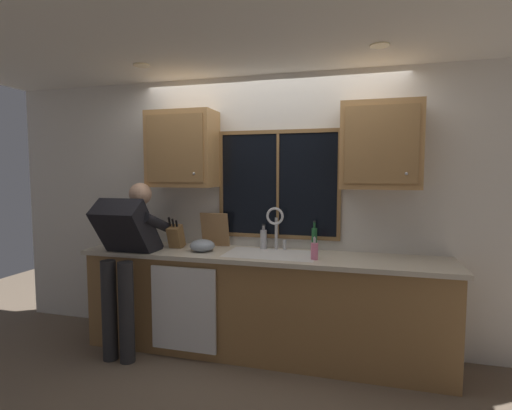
{
  "coord_description": "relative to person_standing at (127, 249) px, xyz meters",
  "views": [
    {
      "loc": [
        0.86,
        -3.58,
        1.64
      ],
      "look_at": [
        -0.04,
        -0.3,
        1.35
      ],
      "focal_mm": 27.11,
      "sensor_mm": 36.0,
      "label": 1
    }
  ],
  "objects": [
    {
      "name": "soap_dispenser",
      "position": [
        1.65,
        0.19,
        0.04
      ],
      "size": [
        0.06,
        0.07,
        0.19
      ],
      "color": "pink",
      "rests_on": "countertop"
    },
    {
      "name": "ceiling_downlight_left",
      "position": [
        0.19,
        0.0,
        1.59
      ],
      "size": [
        0.14,
        0.14,
        0.01
      ],
      "primitive_type": "cylinder",
      "color": "#FFEAB2"
    },
    {
      "name": "person_standing",
      "position": [
        0.0,
        0.0,
        0.0
      ],
      "size": [
        0.53,
        0.7,
        1.54
      ],
      "color": "#262628",
      "rests_on": "floor"
    },
    {
      "name": "cutting_board",
      "position": [
        0.64,
        0.52,
        0.13
      ],
      "size": [
        0.28,
        0.09,
        0.33
      ],
      "primitive_type": "cube",
      "rotation": [
        0.21,
        0.0,
        0.0
      ],
      "color": "#997047",
      "rests_on": "countertop"
    },
    {
      "name": "mixing_bowl",
      "position": [
        0.62,
        0.26,
        0.02
      ],
      "size": [
        0.23,
        0.23,
        0.11
      ],
      "primitive_type": "ellipsoid",
      "color": "#8C99A8",
      "rests_on": "countertop"
    },
    {
      "name": "window_frame_right",
      "position": [
        1.82,
        0.59,
        0.57
      ],
      "size": [
        0.03,
        0.02,
        0.95
      ],
      "primitive_type": "cube",
      "color": "brown"
    },
    {
      "name": "faucet",
      "position": [
        1.26,
        0.48,
        0.22
      ],
      "size": [
        0.18,
        0.09,
        0.4
      ],
      "color": "silver",
      "rests_on": "countertop"
    },
    {
      "name": "upper_cabinet_left",
      "position": [
        0.35,
        0.44,
        0.91
      ],
      "size": [
        0.65,
        0.36,
        0.72
      ],
      "color": "#A87A47"
    },
    {
      "name": "upper_cabinet_right",
      "position": [
        2.16,
        0.44,
        0.91
      ],
      "size": [
        0.65,
        0.36,
        0.72
      ],
      "color": "#A87A47"
    },
    {
      "name": "dishwasher_front",
      "position": [
        0.55,
        -0.0,
        -0.5
      ],
      "size": [
        0.6,
        0.02,
        0.74
      ],
      "primitive_type": "cube",
      "color": "white"
    },
    {
      "name": "lower_cabinet_run",
      "position": [
        1.15,
        0.31,
        -0.51
      ],
      "size": [
        3.21,
        0.58,
        0.88
      ],
      "primitive_type": "cube",
      "color": "olive",
      "rests_on": "floor"
    },
    {
      "name": "window_frame_top",
      "position": [
        1.25,
        0.59,
        1.06
      ],
      "size": [
        1.17,
        0.02,
        0.04
      ],
      "primitive_type": "cube",
      "color": "brown"
    },
    {
      "name": "back_wall",
      "position": [
        1.15,
        0.66,
        0.32
      ],
      "size": [
        5.61,
        0.12,
        2.55
      ],
      "primitive_type": "cube",
      "color": "silver",
      "rests_on": "floor"
    },
    {
      "name": "bottle_tall_clear",
      "position": [
        1.13,
        0.51,
        0.06
      ],
      "size": [
        0.06,
        0.06,
        0.23
      ],
      "color": "#B7B7BC",
      "rests_on": "countertop"
    },
    {
      "name": "window_frame_left",
      "position": [
        0.68,
        0.59,
        0.57
      ],
      "size": [
        0.04,
        0.02,
        0.95
      ],
      "primitive_type": "cube",
      "color": "brown"
    },
    {
      "name": "ceiling_downlight_right",
      "position": [
        2.12,
        0.0,
        1.59
      ],
      "size": [
        0.14,
        0.14,
        0.01
      ],
      "primitive_type": "cylinder",
      "color": "#FFEAB2"
    },
    {
      "name": "window_frame_bottom",
      "position": [
        1.25,
        0.59,
        0.08
      ],
      "size": [
        1.17,
        0.02,
        0.04
      ],
      "primitive_type": "cube",
      "color": "brown"
    },
    {
      "name": "sink",
      "position": [
        1.25,
        0.3,
        -0.13
      ],
      "size": [
        0.8,
        0.46,
        0.21
      ],
      "color": "silver",
      "rests_on": "lower_cabinet_run"
    },
    {
      "name": "knife_block",
      "position": [
        0.31,
        0.34,
        0.07
      ],
      "size": [
        0.12,
        0.18,
        0.32
      ],
      "color": "olive",
      "rests_on": "countertop"
    },
    {
      "name": "countertop",
      "position": [
        1.15,
        0.29,
        -0.05
      ],
      "size": [
        3.27,
        0.62,
        0.04
      ],
      "primitive_type": "cube",
      "color": "beige",
      "rests_on": "lower_cabinet_run"
    },
    {
      "name": "window_mullion_center",
      "position": [
        1.25,
        0.58,
        0.57
      ],
      "size": [
        0.02,
        0.02,
        0.95
      ],
      "primitive_type": "cube",
      "color": "brown"
    },
    {
      "name": "bottle_green_glass",
      "position": [
        1.61,
        0.49,
        0.08
      ],
      "size": [
        0.05,
        0.05,
        0.28
      ],
      "color": "#1E592D",
      "rests_on": "countertop"
    },
    {
      "name": "window_glass",
      "position": [
        1.25,
        0.6,
        0.57
      ],
      "size": [
        1.1,
        0.02,
        0.95
      ],
      "primitive_type": "cube",
      "color": "black"
    }
  ]
}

